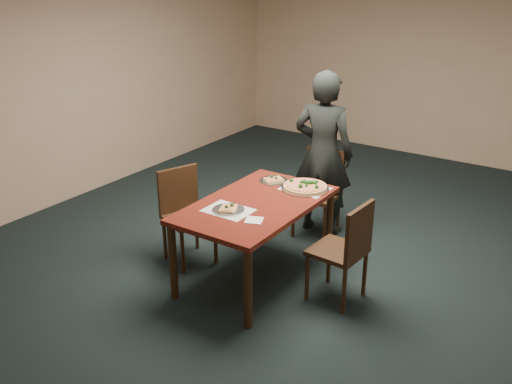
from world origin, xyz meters
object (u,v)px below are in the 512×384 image
Objects in this scene: dining_table at (256,212)px; slice_plate_near at (228,209)px; chair_far at (320,187)px; slice_plate_far at (274,180)px; diner at (323,153)px; pizza_pan at (305,186)px; chair_left at (185,210)px; chair_right at (346,247)px.

slice_plate_near is (-0.10, -0.28, 0.11)m from dining_table.
slice_plate_far is (-0.18, -0.64, 0.25)m from chair_far.
diner is at bearing 89.43° from dining_table.
slice_plate_near is at bearing -98.32° from chair_far.
pizza_pan reaches higher than dining_table.
chair_left reaches higher than pizza_pan.
diner is at bearing -140.15° from chair_right.
chair_left and chair_right have the same top height.
chair_right reaches higher than slice_plate_far.
chair_left is 2.02× the size of pizza_pan.
chair_left is 1.00× the size of chair_right.
slice_plate_far is at bearing 68.72° from diner.
diner reaches higher than chair_right.
chair_far is 3.25× the size of slice_plate_far.
pizza_pan reaches higher than slice_plate_near.
chair_far is 1.00× the size of chair_right.
slice_plate_far is (-0.15, 0.53, 0.10)m from dining_table.
chair_right reaches higher than pizza_pan.
chair_far reaches higher than slice_plate_near.
chair_far is 1.00× the size of chair_left.
slice_plate_near reaches higher than dining_table.
chair_far reaches higher than dining_table.
pizza_pan is (-0.65, 0.44, 0.26)m from chair_right.
chair_far is at bearing 105.02° from pizza_pan.
chair_far is 0.36m from diner.
slice_plate_near is at bearing -109.53° from dining_table.
pizza_pan is at bearing -120.36° from chair_right.
chair_right is at bearing 6.29° from dining_table.
chair_right is 0.82m from pizza_pan.
slice_plate_far is (-0.16, -0.71, -0.11)m from diner.
dining_table is 1.65× the size of chair_left.
slice_plate_far is (-1.00, 0.44, 0.25)m from chair_right.
chair_far is 0.52× the size of diner.
chair_far is (0.03, 1.18, -0.14)m from dining_table.
chair_right is 0.52× the size of diner.
slice_plate_near is (-0.94, -0.37, 0.25)m from chair_right.
diner is at bearing 104.82° from pizza_pan.
chair_right is (1.63, 0.17, 0.00)m from chair_left.
chair_right is (0.85, 0.09, -0.14)m from dining_table.
pizza_pan is (0.98, 0.60, 0.26)m from chair_left.
pizza_pan is at bearing 69.81° from slice_plate_near.
chair_right reaches higher than slice_plate_near.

